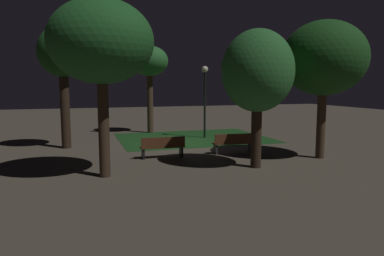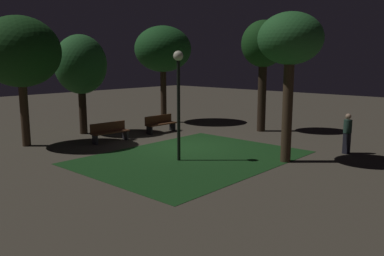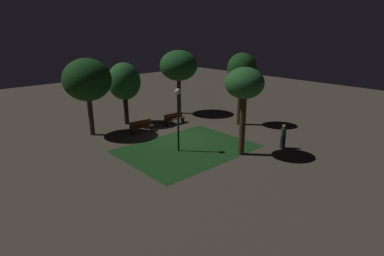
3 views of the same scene
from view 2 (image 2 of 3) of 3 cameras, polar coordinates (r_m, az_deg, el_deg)
name	(u,v)px [view 2 (image 2 of 3)]	position (r m, az deg, el deg)	size (l,w,h in m)	color
ground_plane	(186,147)	(17.01, -0.86, -2.70)	(60.00, 60.00, 0.00)	#4C4438
grass_lawn	(192,158)	(15.09, 0.01, -4.30)	(8.20, 6.21, 0.01)	#194219
bench_path_side	(160,123)	(20.31, -4.62, 0.70)	(1.81, 0.51, 0.88)	#512D19
bench_corner	(110,131)	(18.31, -11.85, -0.47)	(1.83, 0.62, 0.88)	brown
tree_tall_center	(163,50)	(23.44, -4.23, 11.26)	(3.30, 3.30, 5.66)	#38281C
tree_left_canopy	(290,42)	(14.47, 14.03, 11.97)	(2.28, 2.28, 5.34)	#423021
tree_lawn_side	(20,52)	(18.24, -23.64, 10.01)	(3.34, 3.34, 5.51)	#423021
tree_near_wall	(263,47)	(20.71, 10.30, 11.52)	(2.25, 2.25, 5.68)	#2D2116
tree_right_canopy	(81,65)	(20.41, -15.83, 8.74)	(2.56, 2.56, 4.93)	#2D2116
lamp_post_plaza_west	(178,86)	(14.24, -1.97, 6.15)	(0.36, 0.36, 4.01)	black
pedestrian	(347,133)	(16.75, 21.58, -0.62)	(0.32, 0.32, 1.61)	black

